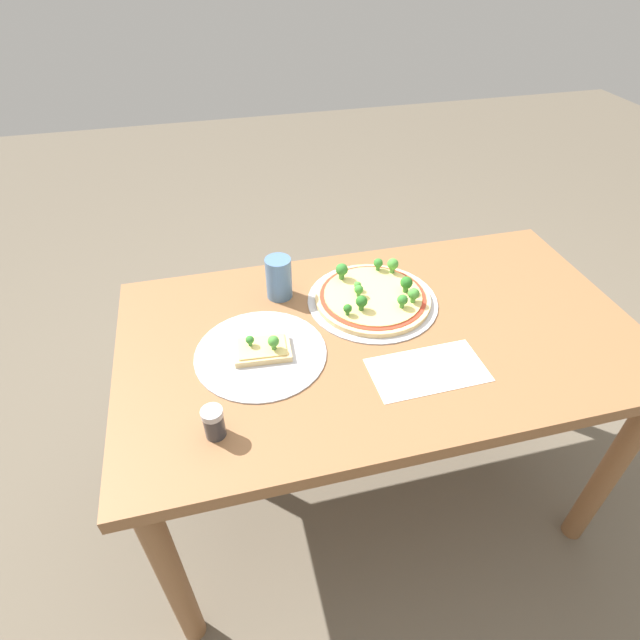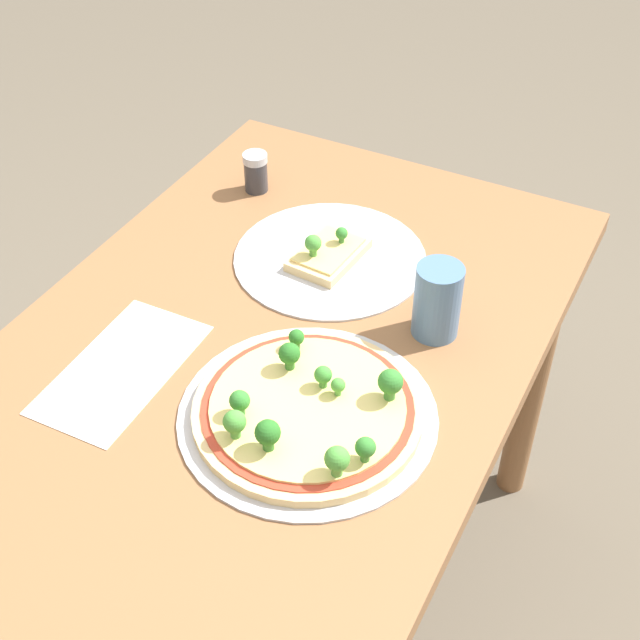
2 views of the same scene
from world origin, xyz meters
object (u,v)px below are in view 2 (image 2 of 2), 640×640
Objects in this scene: pizza_tray_whole at (308,410)px; condiment_shaker at (256,172)px; drinking_cup at (437,301)px; pizza_tray_slice at (329,256)px; dining_table at (241,426)px.

condiment_shaker is (-0.46, -0.35, 0.02)m from pizza_tray_whole.
drinking_cup is (-0.24, 0.09, 0.04)m from pizza_tray_whole.
drinking_cup is (0.08, 0.22, 0.05)m from pizza_tray_slice.
pizza_tray_slice is at bearing -157.71° from pizza_tray_whole.
pizza_tray_slice is 0.24m from drinking_cup.
pizza_tray_slice is at bearing -111.04° from drinking_cup.
pizza_tray_whole is at bearing 81.65° from dining_table.
pizza_tray_whole is at bearing 37.42° from condiment_shaker.
drinking_cup is at bearing 68.96° from pizza_tray_slice.
dining_table is at bearing -98.35° from pizza_tray_whole.
dining_table is 17.79× the size of condiment_shaker.
drinking_cup is (-0.22, 0.21, 0.16)m from dining_table.
pizza_tray_slice is at bearing 59.22° from condiment_shaker.
drinking_cup is 1.61× the size of condiment_shaker.
condiment_shaker is at bearing -120.78° from pizza_tray_slice.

